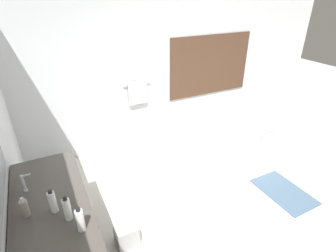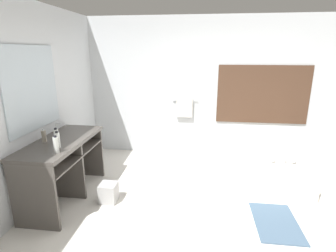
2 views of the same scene
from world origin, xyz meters
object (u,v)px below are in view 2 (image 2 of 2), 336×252
object	(u,v)px
bathtub	(268,158)
water_bottle_3	(58,140)
water_bottle_1	(56,136)
waste_bin	(109,193)
water_bottle_2	(56,145)
soap_dispenser	(44,136)

from	to	relation	value
bathtub	water_bottle_3	xyz separation A→B (m)	(-2.93, -1.38, 0.68)
water_bottle_1	waste_bin	world-z (taller)	water_bottle_1
water_bottle_2	water_bottle_1	bearing A→B (deg)	118.85
water_bottle_1	water_bottle_2	distance (m)	0.34
water_bottle_1	water_bottle_2	xyz separation A→B (m)	(0.16, -0.30, -0.00)
water_bottle_3	bathtub	bearing A→B (deg)	25.31
bathtub	water_bottle_2	world-z (taller)	water_bottle_2
water_bottle_2	waste_bin	bearing A→B (deg)	43.28
water_bottle_2	water_bottle_3	xyz separation A→B (m)	(-0.07, 0.16, 0.00)
bathtub	soap_dispenser	bearing A→B (deg)	-159.71
water_bottle_1	soap_dispenser	bearing A→B (deg)	165.93
bathtub	water_bottle_2	bearing A→B (deg)	-151.63
water_bottle_2	water_bottle_3	bearing A→B (deg)	113.53
water_bottle_2	soap_dispenser	distance (m)	0.51
water_bottle_3	soap_dispenser	xyz separation A→B (m)	(-0.30, 0.19, -0.02)
bathtub	soap_dispenser	size ratio (longest dim) A/B	9.16
soap_dispenser	water_bottle_2	bearing A→B (deg)	-43.18
bathtub	water_bottle_3	bearing A→B (deg)	-154.69
waste_bin	water_bottle_2	bearing A→B (deg)	-136.72
bathtub	water_bottle_3	distance (m)	3.31
water_bottle_3	water_bottle_2	bearing A→B (deg)	-66.47
soap_dispenser	waste_bin	bearing A→B (deg)	4.89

